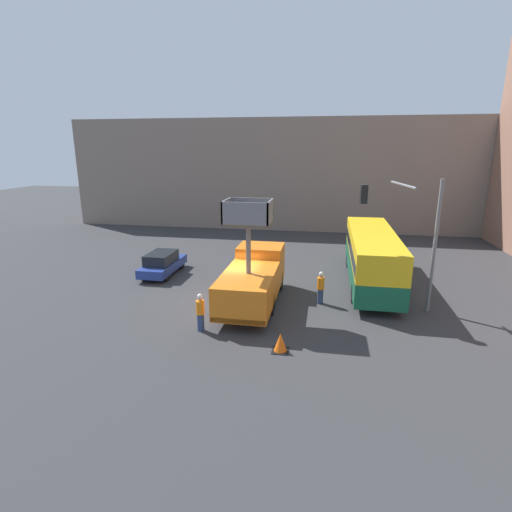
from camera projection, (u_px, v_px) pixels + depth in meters
The scene contains 9 objects.
ground_plane at pixel (235, 302), 21.75m from camera, with size 120.00×120.00×0.00m, color #333335.
building_backdrop_far at pixel (285, 173), 43.99m from camera, with size 44.00×10.00×11.01m.
utility_truck at pixel (253, 277), 21.27m from camera, with size 2.59×7.35×5.76m.
city_bus at pixel (372, 254), 24.31m from camera, with size 2.59×11.07×3.23m.
traffic_light_pole at pixel (411, 224), 19.51m from camera, with size 3.90×3.64×6.73m.
road_worker_near_truck at pixel (200, 312), 18.18m from camera, with size 0.38×0.38×1.79m.
road_worker_directing at pixel (321, 288), 21.38m from camera, with size 0.38×0.38×1.79m.
traffic_cone_near_truck at pixel (280, 343), 16.44m from camera, with size 0.70×0.70×0.80m.
parked_car_curbside at pixel (162, 263), 26.39m from camera, with size 1.76×4.42×1.52m.
Camera 1 is at (4.76, -19.79, 8.14)m, focal length 28.00 mm.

